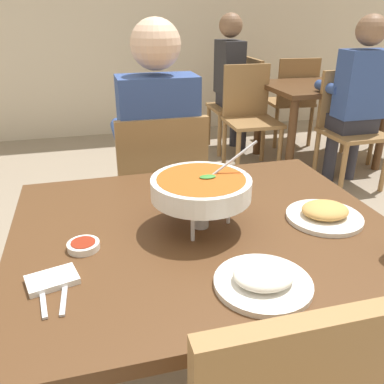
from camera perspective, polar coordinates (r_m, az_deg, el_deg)
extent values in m
cube|color=#51331C|center=(1.28, 1.72, -5.54)|extent=(1.17, 0.97, 0.04)
cylinder|color=#51331C|center=(1.80, -18.98, -10.84)|extent=(0.07, 0.07, 0.68)
cylinder|color=#51331C|center=(1.98, 12.80, -6.65)|extent=(0.07, 0.07, 0.68)
cube|color=olive|center=(2.15, -4.86, -0.62)|extent=(0.44, 0.44, 0.03)
cube|color=olive|center=(1.88, -4.02, 3.54)|extent=(0.42, 0.04, 0.45)
cylinder|color=olive|center=(2.45, -1.10, -3.11)|extent=(0.04, 0.04, 0.42)
cylinder|color=olive|center=(2.40, -9.96, -4.13)|extent=(0.04, 0.04, 0.42)
cylinder|color=olive|center=(2.13, 1.35, -7.66)|extent=(0.04, 0.04, 0.42)
cylinder|color=olive|center=(2.07, -8.91, -8.98)|extent=(0.04, 0.04, 0.42)
cylinder|color=#2D2D38|center=(2.28, -2.28, -4.94)|extent=(0.10, 0.10, 0.45)
cylinder|color=#2D2D38|center=(2.25, -7.28, -5.54)|extent=(0.10, 0.10, 0.45)
cube|color=#2D2D38|center=(2.10, -4.83, 1.01)|extent=(0.32, 0.32, 0.12)
cube|color=#334C8C|center=(1.93, -4.72, 8.60)|extent=(0.36, 0.20, 0.50)
sphere|color=beige|center=(1.86, -5.14, 19.94)|extent=(0.22, 0.22, 0.22)
cylinder|color=#334C8C|center=(2.16, -1.42, 9.02)|extent=(0.08, 0.28, 0.08)
cylinder|color=#334C8C|center=(2.11, -9.99, 8.31)|extent=(0.08, 0.28, 0.08)
cylinder|color=silver|center=(1.27, 5.09, -2.24)|extent=(0.01, 0.01, 0.10)
cylinder|color=silver|center=(1.30, -1.66, -1.45)|extent=(0.01, 0.01, 0.10)
cylinder|color=silver|center=(1.17, 0.10, -4.66)|extent=(0.01, 0.01, 0.10)
torus|color=silver|center=(1.22, 1.20, -0.64)|extent=(0.21, 0.21, 0.01)
cylinder|color=#B2B2B7|center=(1.26, 1.17, -4.02)|extent=(0.05, 0.05, 0.04)
cone|color=orange|center=(1.25, 1.18, -2.72)|extent=(0.02, 0.02, 0.04)
cylinder|color=white|center=(1.21, 1.22, 0.65)|extent=(0.30, 0.30, 0.06)
cylinder|color=#B75119|center=(1.20, 1.23, 1.74)|extent=(0.26, 0.26, 0.01)
ellipsoid|color=#388433|center=(1.20, 2.15, 2.23)|extent=(0.05, 0.03, 0.01)
cylinder|color=silver|center=(1.23, 5.02, 4.00)|extent=(0.18, 0.01, 0.13)
cylinder|color=white|center=(1.03, 9.90, -12.51)|extent=(0.24, 0.24, 0.01)
ellipsoid|color=white|center=(1.01, 10.00, -11.35)|extent=(0.15, 0.13, 0.04)
cylinder|color=white|center=(1.37, 18.02, -3.38)|extent=(0.24, 0.24, 0.01)
ellipsoid|color=tan|center=(1.36, 18.16, -2.43)|extent=(0.15, 0.13, 0.04)
cylinder|color=white|center=(1.19, -14.97, -7.29)|extent=(0.09, 0.09, 0.02)
cylinder|color=maroon|center=(1.18, -15.02, -6.92)|extent=(0.07, 0.07, 0.01)
cube|color=white|center=(1.08, -19.01, -11.56)|extent=(0.14, 0.11, 0.02)
cube|color=silver|center=(1.04, -20.22, -13.40)|extent=(0.03, 0.17, 0.01)
cube|color=silver|center=(1.04, -17.42, -13.18)|extent=(0.02, 0.17, 0.01)
cube|color=#51331C|center=(3.92, 17.78, 13.86)|extent=(1.00, 0.80, 0.04)
cylinder|color=#51331C|center=(3.50, 13.73, 7.05)|extent=(0.07, 0.07, 0.68)
cylinder|color=#51331C|center=(3.99, 25.08, 7.52)|extent=(0.07, 0.07, 0.68)
cylinder|color=#51331C|center=(4.09, 9.30, 9.86)|extent=(0.07, 0.07, 0.68)
cylinder|color=#51331C|center=(4.51, 19.77, 10.12)|extent=(0.07, 0.07, 0.68)
cube|color=olive|center=(3.49, 21.72, 7.58)|extent=(0.45, 0.45, 0.03)
cube|color=olive|center=(3.59, 20.44, 12.18)|extent=(0.42, 0.05, 0.45)
cylinder|color=olive|center=(3.31, 20.38, 2.76)|extent=(0.04, 0.04, 0.42)
cylinder|color=olive|center=(3.60, 16.98, 4.94)|extent=(0.04, 0.04, 0.42)
cylinder|color=olive|center=(3.81, 21.86, 5.30)|extent=(0.04, 0.04, 0.42)
cube|color=olive|center=(4.19, 5.70, 11.72)|extent=(0.45, 0.45, 0.03)
cube|color=olive|center=(4.21, 8.50, 14.98)|extent=(0.04, 0.42, 0.45)
cylinder|color=olive|center=(4.36, 2.36, 9.27)|extent=(0.04, 0.04, 0.42)
cylinder|color=olive|center=(4.01, 3.89, 7.89)|extent=(0.04, 0.04, 0.42)
cylinder|color=olive|center=(4.48, 7.09, 9.51)|extent=(0.04, 0.04, 0.42)
cylinder|color=olive|center=(4.14, 8.96, 8.18)|extent=(0.04, 0.04, 0.42)
cube|color=olive|center=(4.32, 24.54, 10.08)|extent=(0.48, 0.48, 0.03)
cylinder|color=olive|center=(4.63, 24.17, 8.08)|extent=(0.04, 0.04, 0.42)
cylinder|color=olive|center=(4.38, 20.54, 7.83)|extent=(0.04, 0.04, 0.42)
cylinder|color=olive|center=(4.11, 23.87, 6.28)|extent=(0.04, 0.04, 0.42)
cube|color=olive|center=(3.63, 8.50, 9.62)|extent=(0.45, 0.45, 0.03)
cube|color=olive|center=(3.76, 7.60, 13.93)|extent=(0.42, 0.05, 0.45)
cylinder|color=olive|center=(3.46, 6.46, 5.10)|extent=(0.04, 0.04, 0.42)
cylinder|color=olive|center=(3.60, 12.20, 5.48)|extent=(0.04, 0.04, 0.42)
cylinder|color=olive|center=(3.80, 4.56, 6.95)|extent=(0.04, 0.04, 0.42)
cylinder|color=olive|center=(3.93, 9.89, 7.25)|extent=(0.04, 0.04, 0.42)
cube|color=olive|center=(4.54, 13.35, 12.18)|extent=(0.48, 0.48, 0.03)
cube|color=olive|center=(4.31, 14.69, 14.70)|extent=(0.42, 0.08, 0.45)
cylinder|color=olive|center=(4.83, 14.35, 10.04)|extent=(0.04, 0.04, 0.42)
cylinder|color=olive|center=(4.69, 10.03, 10.01)|extent=(0.04, 0.04, 0.42)
cylinder|color=olive|center=(4.50, 16.25, 8.80)|extent=(0.04, 0.04, 0.42)
cylinder|color=olive|center=(4.35, 11.68, 8.75)|extent=(0.04, 0.04, 0.42)
cylinder|color=#2D2D38|center=(3.70, 21.47, 5.08)|extent=(0.10, 0.10, 0.45)
cylinder|color=#2D2D38|center=(3.59, 18.86, 4.91)|extent=(0.10, 0.10, 0.45)
cube|color=#2D2D38|center=(3.54, 21.20, 9.13)|extent=(0.32, 0.32, 0.12)
cube|color=#334C8C|center=(3.42, 22.77, 13.76)|extent=(0.36, 0.20, 0.50)
sphere|color=#846047|center=(3.38, 23.86, 20.05)|extent=(0.22, 0.22, 0.22)
cylinder|color=#334C8C|center=(3.68, 22.85, 13.58)|extent=(0.08, 0.28, 0.08)
cylinder|color=#334C8C|center=(3.49, 18.52, 13.73)|extent=(0.08, 0.28, 0.08)
cylinder|color=#2D2D38|center=(4.18, 6.97, 8.66)|extent=(0.10, 0.10, 0.45)
cylinder|color=#2D2D38|center=(4.36, 6.01, 9.35)|extent=(0.10, 0.10, 0.45)
cube|color=#2D2D38|center=(4.19, 6.14, 12.75)|extent=(0.32, 0.32, 0.12)
cube|color=#2D2D33|center=(4.11, 5.25, 16.95)|extent=(0.20, 0.36, 0.50)
sphere|color=#846047|center=(4.08, 5.47, 22.25)|extent=(0.22, 0.22, 0.22)
cylinder|color=#2D2D33|center=(4.04, 8.79, 15.94)|extent=(0.28, 0.08, 0.08)
cylinder|color=#2D2D33|center=(4.33, 7.08, 16.59)|extent=(0.28, 0.08, 0.08)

